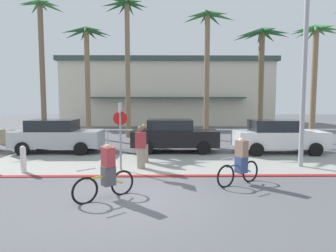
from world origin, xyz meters
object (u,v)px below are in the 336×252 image
(car_black_2, at_px, (173,135))
(palm_tree_4, at_px, (208,45))
(palm_tree_5, at_px, (261,53))
(cyclist_blue_1, at_px, (240,162))
(car_silver_1, at_px, (57,136))
(car_white_3, at_px, (278,136))
(palm_tree_2, at_px, (87,53))
(streetlight_curb, at_px, (308,58))
(palm_tree_3, at_px, (127,35))
(cyclist_yellow_0, at_px, (107,173))
(palm_tree_6, at_px, (315,52))
(pedestrian_0, at_px, (141,149))
(bollard_3, at_px, (23,159))
(pedestrian_1, at_px, (144,145))
(palm_tree_1, at_px, (41,38))
(stop_sign_bike_lane, at_px, (120,126))

(car_black_2, bearing_deg, palm_tree_4, 63.49)
(palm_tree_5, xyz_separation_m, cyclist_blue_1, (-3.60, -8.91, -4.89))
(car_silver_1, height_order, car_white_3, same)
(palm_tree_2, distance_m, palm_tree_5, 11.77)
(car_white_3, height_order, cyclist_blue_1, car_white_3)
(streetlight_curb, relative_size, palm_tree_3, 0.77)
(cyclist_yellow_0, bearing_deg, palm_tree_4, 69.48)
(palm_tree_6, height_order, pedestrian_0, palm_tree_6)
(bollard_3, bearing_deg, palm_tree_5, 33.52)
(streetlight_curb, distance_m, car_silver_1, 12.03)
(streetlight_curb, height_order, pedestrian_1, streetlight_curb)
(palm_tree_5, relative_size, cyclist_blue_1, 4.55)
(car_black_2, bearing_deg, palm_tree_2, 135.62)
(car_white_3, bearing_deg, cyclist_yellow_0, -137.81)
(cyclist_blue_1, relative_size, pedestrian_0, 0.94)
(palm_tree_2, xyz_separation_m, cyclist_yellow_0, (3.92, -12.84, -5.36))
(palm_tree_3, height_order, cyclist_blue_1, palm_tree_3)
(car_white_3, bearing_deg, cyclist_blue_1, -122.08)
(palm_tree_1, bearing_deg, palm_tree_3, 3.14)
(palm_tree_5, bearing_deg, cyclist_blue_1, -112.00)
(palm_tree_5, xyz_separation_m, pedestrian_0, (-6.92, -6.81, -4.81))
(palm_tree_2, bearing_deg, palm_tree_1, -178.66)
(car_black_2, xyz_separation_m, pedestrian_1, (-1.33, -2.52, -0.10))
(stop_sign_bike_lane, relative_size, bollard_3, 2.56)
(bollard_3, relative_size, pedestrian_1, 0.60)
(streetlight_curb, height_order, cyclist_blue_1, streetlight_curb)
(stop_sign_bike_lane, bearing_deg, pedestrian_1, 60.38)
(cyclist_blue_1, height_order, pedestrian_0, pedestrian_0)
(palm_tree_4, relative_size, pedestrian_0, 5.19)
(car_silver_1, bearing_deg, streetlight_curb, -18.09)
(streetlight_curb, relative_size, palm_tree_1, 0.78)
(palm_tree_5, distance_m, cyclist_yellow_0, 13.59)
(palm_tree_4, xyz_separation_m, car_white_3, (2.79, -5.38, -5.56))
(palm_tree_4, height_order, palm_tree_5, palm_tree_4)
(stop_sign_bike_lane, distance_m, pedestrian_1, 1.86)
(palm_tree_5, distance_m, palm_tree_6, 3.42)
(streetlight_curb, height_order, cyclist_yellow_0, streetlight_curb)
(stop_sign_bike_lane, xyz_separation_m, pedestrian_1, (0.80, 1.41, -0.91))
(bollard_3, xyz_separation_m, palm_tree_5, (11.18, 7.41, 5.07))
(bollard_3, relative_size, car_silver_1, 0.23)
(palm_tree_1, bearing_deg, cyclist_blue_1, -46.17)
(stop_sign_bike_lane, bearing_deg, cyclist_blue_1, -24.10)
(palm_tree_6, height_order, car_silver_1, palm_tree_6)
(palm_tree_1, distance_m, palm_tree_2, 3.30)
(palm_tree_6, bearing_deg, car_black_2, -159.69)
(bollard_3, bearing_deg, palm_tree_2, 91.62)
(palm_tree_4, xyz_separation_m, palm_tree_5, (3.07, -1.78, -0.84))
(palm_tree_4, xyz_separation_m, pedestrian_1, (-3.79, -7.46, -5.66))
(palm_tree_1, relative_size, palm_tree_6, 1.31)
(car_silver_1, distance_m, cyclist_yellow_0, 7.99)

